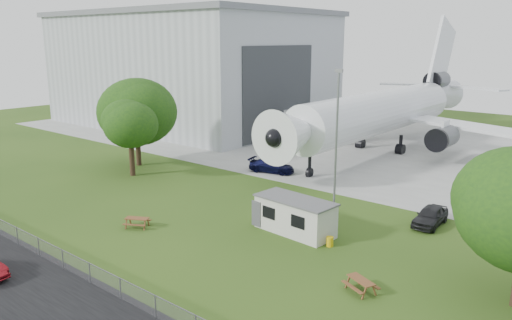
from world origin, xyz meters
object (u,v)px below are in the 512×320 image
Objects in this scene: hangar at (192,67)px; site_cabin at (295,216)px; airliner at (385,110)px; picnic_west at (137,227)px; picnic_east at (360,291)px.

site_cabin is at bearing -35.51° from hangar.
airliner is 32.26m from site_cabin.
picnic_west is (-2.21, -37.93, -5.27)m from airliner.
hangar is at bearing 179.78° from airliner.
hangar is at bearing 168.57° from picnic_east.
picnic_east is (15.89, -36.09, -5.27)m from airliner.
hangar reaches higher than site_cabin.
hangar is 51.75m from picnic_west.
airliner is (35.97, -0.14, -4.14)m from hangar.
site_cabin reaches higher than picnic_east.
site_cabin is at bearing 5.61° from picnic_west.
airliner reaches higher than picnic_east.
picnic_east is at bearing -23.17° from picnic_west.
hangar reaches higher than picnic_west.
airliner is 26.52× the size of picnic_east.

